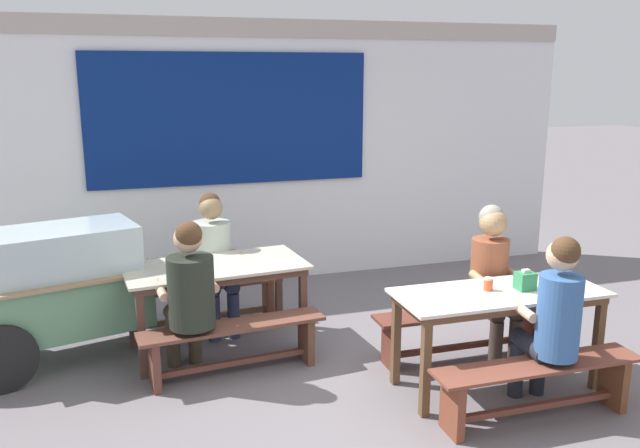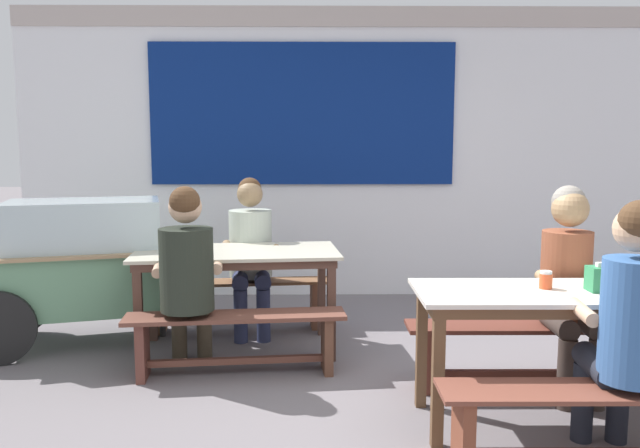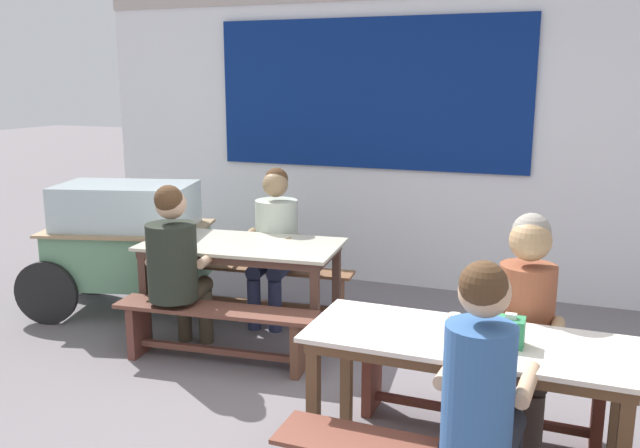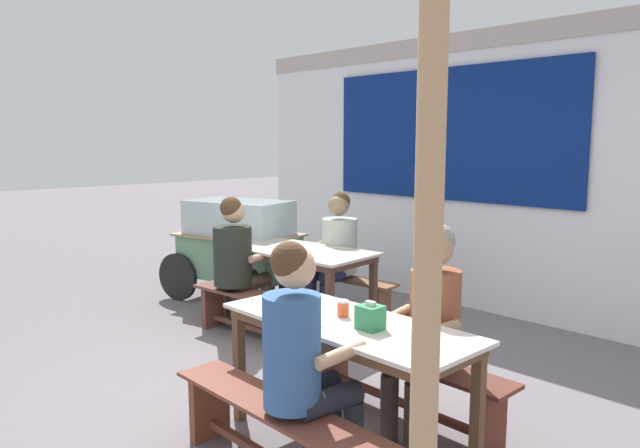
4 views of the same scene
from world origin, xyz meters
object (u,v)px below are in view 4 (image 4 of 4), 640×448
Objects in this scene: food_cart at (238,242)px; bench_near_back at (404,376)px; dining_table_near at (347,335)px; bench_near_front at (277,431)px; person_left_back_turned at (237,256)px; dining_table_far at (297,257)px; tissue_box at (370,317)px; bench_far_back at (332,288)px; person_near_front at (303,351)px; condiment_jar at (343,308)px; person_right_near_table at (429,316)px; person_center_facing at (336,248)px; wooden_support_post at (426,319)px; bench_far_front at (257,309)px.

bench_near_back is at bearing -17.42° from food_cart.
dining_table_near is at bearing -25.75° from food_cart.
bench_near_back is 1.00× the size of bench_near_front.
dining_table_far is at bearing 61.63° from person_left_back_turned.
bench_far_back is at bearing 139.28° from tissue_box.
tissue_box is at bearing -7.25° from dining_table_near.
bench_near_front is at bearing -50.32° from bench_far_back.
person_near_front is 13.26× the size of condiment_jar.
dining_table_far is 0.67m from bench_far_back.
person_left_back_turned is at bearing 171.85° from person_right_near_table.
person_center_facing is (1.29, 0.28, 0.06)m from food_cart.
tissue_box is (3.36, -1.55, 0.17)m from food_cart.
bench_near_front is at bearing 171.01° from wooden_support_post.
food_cart is 1.41× the size of person_left_back_turned.
food_cart reaches higher than bench_far_back.
bench_far_front is 1.16× the size of person_left_back_turned.
dining_table_far is at bearing -96.89° from person_center_facing.
condiment_jar reaches higher than dining_table_far.
bench_near_back is (1.99, -1.32, 0.01)m from bench_far_back.
dining_table_far is at bearing 95.52° from bench_far_front.
bench_near_front is at bearing -112.01° from tissue_box.
person_center_facing is (0.01, 1.01, 0.44)m from bench_far_front.
bench_far_front is at bearing 144.72° from bench_near_front.
tissue_box is (0.20, 0.51, 0.56)m from bench_near_front.
food_cart is 4.80m from wooden_support_post.
bench_near_front is (1.88, -1.33, -0.01)m from bench_far_front.
bench_far_front is (0.10, -1.06, 0.01)m from bench_far_back.
tissue_box reaches higher than dining_table_near.
wooden_support_post is (1.13, -0.74, 0.34)m from condiment_jar.
dining_table_near is at bearing -34.44° from dining_table_far.
tissue_box is 1.60× the size of condiment_jar.
dining_table_far is at bearing -84.48° from bench_far_back.
person_right_near_table is at bearing 85.75° from tissue_box.
wooden_support_post reaches higher than person_near_front.
food_cart is at bearing 162.78° from person_right_near_table.
person_left_back_turned reaches higher than food_cart.
dining_table_far is 3.64m from wooden_support_post.
dining_table_near is at bearing -90.51° from bench_near_back.
person_left_back_turned is at bearing 148.42° from bench_near_front.
person_near_front is 0.57× the size of wooden_support_post.
person_left_back_turned is at bearing -118.37° from dining_table_far.
tissue_box is at bearing -70.70° from bench_near_back.
person_near_front is at bearing -82.84° from bench_near_back.
tissue_box is at bearing -13.69° from condiment_jar.
dining_table_far is 2.53m from tissue_box.
food_cart is 1.41× the size of person_center_facing.
person_near_front is at bearing -96.49° from person_right_near_table.
dining_table_far is 0.87× the size of food_cart.
bench_far_front is 0.83× the size of food_cart.
condiment_jar is at bearing 111.88° from person_near_front.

